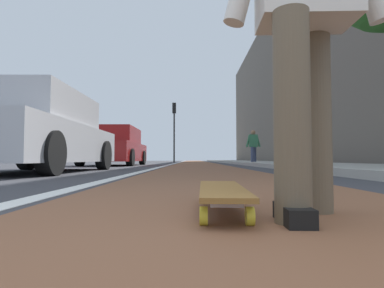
# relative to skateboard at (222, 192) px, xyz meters

# --- Properties ---
(ground_plane) EXTENTS (80.00, 80.00, 0.00)m
(ground_plane) POSITION_rel_skateboard_xyz_m (9.16, -0.11, -0.09)
(ground_plane) COLOR #38383D
(bike_lane_paint) EXTENTS (56.00, 2.16, 0.00)m
(bike_lane_paint) POSITION_rel_skateboard_xyz_m (23.16, -0.11, -0.09)
(bike_lane_paint) COLOR brown
(bike_lane_paint) RESTS_ON ground
(lane_stripe_white) EXTENTS (52.00, 0.16, 0.01)m
(lane_stripe_white) POSITION_rel_skateboard_xyz_m (19.16, 1.12, -0.09)
(lane_stripe_white) COLOR silver
(lane_stripe_white) RESTS_ON ground
(sidewalk_curb) EXTENTS (52.00, 3.20, 0.12)m
(sidewalk_curb) POSITION_rel_skateboard_xyz_m (17.16, -3.52, -0.04)
(sidewalk_curb) COLOR #9E9B93
(sidewalk_curb) RESTS_ON ground
(building_facade) EXTENTS (40.00, 1.20, 11.49)m
(building_facade) POSITION_rel_skateboard_xyz_m (21.16, -6.35, 5.65)
(building_facade) COLOR #61594F
(building_facade) RESTS_ON ground
(skateboard) EXTENTS (0.85, 0.23, 0.11)m
(skateboard) POSITION_rel_skateboard_xyz_m (0.00, 0.00, 0.00)
(skateboard) COLOR yellow
(skateboard) RESTS_ON ground
(parked_car_near) EXTENTS (4.49, 2.01, 1.49)m
(parked_car_near) POSITION_rel_skateboard_xyz_m (4.55, 3.08, 0.63)
(parked_car_near) COLOR #B7B7BC
(parked_car_near) RESTS_ON ground
(parked_car_mid) EXTENTS (4.56, 2.00, 1.47)m
(parked_car_mid) POSITION_rel_skateboard_xyz_m (11.09, 3.17, 0.61)
(parked_car_mid) COLOR maroon
(parked_car_mid) RESTS_ON ground
(traffic_light) EXTENTS (0.33, 0.28, 4.60)m
(traffic_light) POSITION_rel_skateboard_xyz_m (23.27, 1.52, 3.06)
(traffic_light) COLOR #2D2D2D
(traffic_light) RESTS_ON ground
(pedestrian_distant) EXTENTS (0.48, 0.74, 1.70)m
(pedestrian_distant) POSITION_rel_skateboard_xyz_m (14.55, -2.92, 0.88)
(pedestrian_distant) COLOR #384260
(pedestrian_distant) RESTS_ON ground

